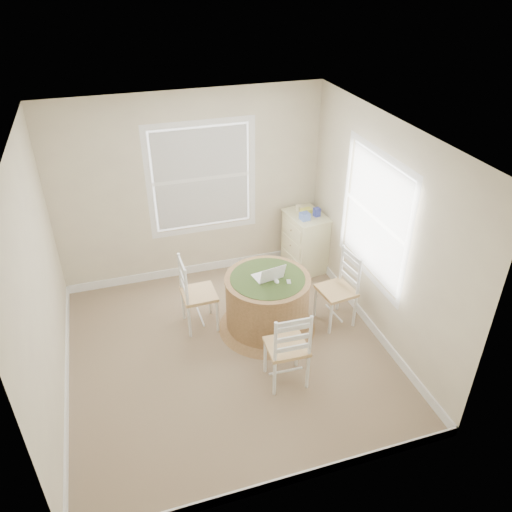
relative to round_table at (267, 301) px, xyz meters
name	(u,v)px	position (x,y,z in m)	size (l,w,h in m)	color
room	(236,248)	(-0.41, -0.15, 0.90)	(3.64, 3.64, 2.64)	#8B7558
round_table	(267,301)	(0.00, 0.00, 0.00)	(1.20, 1.20, 0.73)	#9B6E45
chair_left	(199,294)	(-0.78, 0.29, 0.08)	(0.42, 0.40, 0.95)	white
chair_near	(287,346)	(-0.09, -0.91, 0.08)	(0.42, 0.40, 0.95)	white
chair_right	(336,290)	(0.84, -0.15, 0.08)	(0.42, 0.40, 0.95)	white
laptop	(268,276)	(0.01, 0.00, 0.36)	(0.36, 0.33, 0.22)	white
mouse	(276,281)	(0.07, -0.10, 0.34)	(0.06, 0.09, 0.03)	white
phone	(289,282)	(0.21, -0.15, 0.33)	(0.04, 0.09, 0.02)	#B7BABF
keys	(282,274)	(0.19, 0.02, 0.34)	(0.06, 0.05, 0.03)	black
corner_chest	(305,241)	(0.95, 1.14, 0.03)	(0.57, 0.70, 0.86)	beige
tissue_box	(305,217)	(0.87, 1.00, 0.51)	(0.12, 0.12, 0.10)	#5F7EDB
box_yellow	(306,211)	(0.98, 1.21, 0.49)	(0.15, 0.10, 0.06)	#EDEB53
box_blue	(318,212)	(1.09, 1.06, 0.52)	(0.08, 0.08, 0.12)	#3841A8
cup_cream	(297,207)	(0.88, 1.31, 0.51)	(0.07, 0.07, 0.09)	beige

